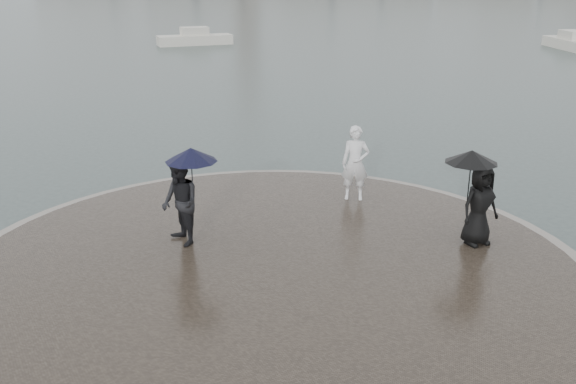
% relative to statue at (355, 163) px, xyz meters
% --- Properties ---
extents(kerb_ring, '(12.50, 12.50, 0.32)m').
position_rel_statue_xyz_m(kerb_ring, '(-0.89, -4.19, -1.11)').
color(kerb_ring, gray).
rests_on(kerb_ring, ground).
extents(quay_tip, '(11.90, 11.90, 0.36)m').
position_rel_statue_xyz_m(quay_tip, '(-0.89, -4.19, -1.09)').
color(quay_tip, '#2D261E').
rests_on(quay_tip, ground).
extents(statue, '(0.72, 0.52, 1.82)m').
position_rel_statue_xyz_m(statue, '(0.00, 0.00, 0.00)').
color(statue, silver).
rests_on(statue, quay_tip).
extents(visitor_left, '(1.32, 1.17, 2.04)m').
position_rel_statue_xyz_m(visitor_left, '(-2.91, -3.55, 0.21)').
color(visitor_left, black).
rests_on(visitor_left, quay_tip).
extents(visitor_right, '(1.27, 1.10, 1.95)m').
position_rel_statue_xyz_m(visitor_right, '(2.82, -1.92, 0.21)').
color(visitor_right, black).
rests_on(visitor_right, quay_tip).
extents(boats, '(46.80, 12.37, 1.50)m').
position_rel_statue_xyz_m(boats, '(5.41, 31.41, -0.89)').
color(boats, beige).
rests_on(boats, ground).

